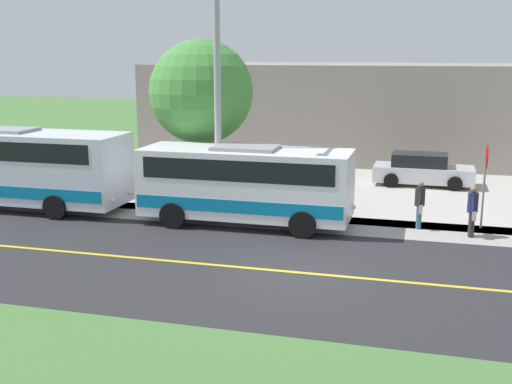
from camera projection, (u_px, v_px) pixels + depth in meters
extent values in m
plane|color=#477238|center=(300.00, 273.00, 17.39)|extent=(120.00, 120.00, 0.00)
cube|color=#28282B|center=(300.00, 273.00, 17.39)|extent=(8.00, 100.00, 0.01)
cube|color=#9E9991|center=(329.00, 224.00, 22.29)|extent=(2.40, 100.00, 0.01)
cube|color=#B2ADA3|center=(420.00, 188.00, 28.32)|extent=(14.00, 36.00, 0.01)
cube|color=gold|center=(300.00, 273.00, 17.39)|extent=(0.16, 100.00, 0.00)
cube|color=white|center=(246.00, 182.00, 22.03)|extent=(2.40, 7.28, 2.30)
cube|color=#0C72A5|center=(246.00, 199.00, 22.16)|extent=(2.44, 7.14, 0.44)
cube|color=black|center=(246.00, 165.00, 21.90)|extent=(2.44, 6.56, 0.70)
cube|color=gray|center=(246.00, 148.00, 21.77)|extent=(1.44, 2.19, 0.12)
cylinder|color=black|center=(315.00, 208.00, 22.81)|extent=(0.25, 0.90, 0.90)
cylinder|color=black|center=(303.00, 225.00, 20.55)|extent=(0.25, 0.90, 0.90)
cylinder|color=black|center=(197.00, 200.00, 23.96)|extent=(0.25, 0.90, 0.90)
cylinder|color=black|center=(173.00, 216.00, 21.70)|extent=(0.25, 0.90, 0.90)
sphere|color=#F2EACC|center=(353.00, 207.00, 21.89)|extent=(0.20, 0.20, 0.20)
sphere|color=#F2EACC|center=(348.00, 216.00, 20.65)|extent=(0.20, 0.20, 0.20)
cylinder|color=black|center=(90.00, 193.00, 25.23)|extent=(0.25, 0.90, 0.90)
cylinder|color=black|center=(55.00, 207.00, 22.86)|extent=(0.25, 0.90, 0.90)
sphere|color=#F2EACC|center=(130.00, 192.00, 24.13)|extent=(0.20, 0.20, 0.20)
sphere|color=#F2EACC|center=(113.00, 200.00, 22.83)|extent=(0.20, 0.20, 0.20)
cylinder|color=#262628|center=(471.00, 224.00, 20.85)|extent=(0.18, 0.18, 0.82)
cylinder|color=#262628|center=(471.00, 225.00, 20.66)|extent=(0.18, 0.18, 0.82)
cylinder|color=#1E2347|center=(473.00, 203.00, 20.60)|extent=(0.34, 0.34, 0.65)
sphere|color=#8C664C|center=(474.00, 190.00, 20.51)|extent=(0.22, 0.22, 0.22)
cylinder|color=#1E2347|center=(473.00, 200.00, 20.76)|extent=(0.27, 0.10, 0.58)
cube|color=beige|center=(473.00, 212.00, 20.91)|extent=(0.20, 0.12, 0.28)
cylinder|color=#1E2347|center=(473.00, 203.00, 20.42)|extent=(0.27, 0.10, 0.58)
cube|color=beige|center=(474.00, 216.00, 20.42)|extent=(0.20, 0.12, 0.28)
cylinder|color=#335972|center=(419.00, 216.00, 21.84)|extent=(0.18, 0.18, 0.79)
cylinder|color=#335972|center=(419.00, 218.00, 21.65)|extent=(0.18, 0.18, 0.79)
cylinder|color=#262628|center=(420.00, 197.00, 21.59)|extent=(0.34, 0.34, 0.63)
sphere|color=#8C664C|center=(421.00, 185.00, 21.50)|extent=(0.21, 0.21, 0.21)
cylinder|color=#262628|center=(420.00, 195.00, 21.76)|extent=(0.27, 0.10, 0.57)
cube|color=white|center=(421.00, 206.00, 21.91)|extent=(0.20, 0.12, 0.28)
cylinder|color=#262628|center=(420.00, 197.00, 21.42)|extent=(0.27, 0.10, 0.57)
cube|color=beige|center=(421.00, 209.00, 21.42)|extent=(0.20, 0.12, 0.28)
cylinder|color=slate|center=(483.00, 197.00, 21.60)|extent=(0.07, 0.07, 2.20)
cylinder|color=red|center=(487.00, 156.00, 21.30)|extent=(0.76, 0.03, 0.76)
cylinder|color=#9E9EA3|center=(218.00, 100.00, 22.20)|extent=(0.24, 0.24, 8.55)
cube|color=silver|center=(423.00, 174.00, 28.75)|extent=(1.84, 4.42, 0.70)
cube|color=black|center=(420.00, 160.00, 28.67)|extent=(1.55, 2.43, 0.57)
cylinder|color=black|center=(454.00, 176.00, 29.28)|extent=(0.23, 0.64, 0.64)
cylinder|color=black|center=(455.00, 184.00, 27.59)|extent=(0.23, 0.64, 0.64)
cylinder|color=black|center=(394.00, 173.00, 30.00)|extent=(0.23, 0.64, 0.64)
cylinder|color=black|center=(391.00, 180.00, 28.31)|extent=(0.23, 0.64, 0.64)
cylinder|color=#4C3826|center=(202.00, 166.00, 25.45)|extent=(0.36, 0.36, 2.86)
sphere|color=#478C3D|center=(201.00, 92.00, 24.82)|extent=(4.08, 4.08, 4.08)
cube|color=gray|center=(341.00, 109.00, 37.47)|extent=(10.00, 21.53, 5.25)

